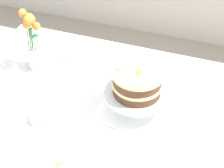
{
  "coord_description": "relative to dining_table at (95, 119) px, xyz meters",
  "views": [
    {
      "loc": [
        0.47,
        -1.11,
        1.84
      ],
      "look_at": [
        0.07,
        0.0,
        0.86
      ],
      "focal_mm": 55.96,
      "sensor_mm": 36.0,
      "label": 1
    }
  ],
  "objects": [
    {
      "name": "loose_petal_0",
      "position": [
        -0.28,
        0.26,
        0.09
      ],
      "size": [
        0.05,
        0.04,
        0.0
      ],
      "primitive_type": "ellipsoid",
      "rotation": [
        0.0,
        0.0,
        3.54
      ],
      "color": "#E56B51",
      "rests_on": "dining_table"
    },
    {
      "name": "cake_stand",
      "position": [
        0.19,
        0.04,
        0.18
      ],
      "size": [
        0.29,
        0.29,
        0.1
      ],
      "color": "silver",
      "rests_on": "linen_napkin"
    },
    {
      "name": "linen_napkin",
      "position": [
        0.19,
        0.04,
        0.09
      ],
      "size": [
        0.37,
        0.37,
        0.0
      ],
      "primitive_type": "cube",
      "rotation": [
        0.0,
        0.0,
        -0.16
      ],
      "color": "white",
      "rests_on": "dining_table"
    },
    {
      "name": "flower_vase",
      "position": [
        -0.4,
        0.17,
        0.25
      ],
      "size": [
        0.1,
        0.11,
        0.34
      ],
      "color": "silver",
      "rests_on": "dining_table"
    },
    {
      "name": "dining_table",
      "position": [
        0.0,
        0.0,
        0.0
      ],
      "size": [
        1.4,
        1.0,
        0.74
      ],
      "color": "white",
      "rests_on": "ground"
    },
    {
      "name": "loose_petal_1",
      "position": [
        0.18,
        0.29,
        0.09
      ],
      "size": [
        0.04,
        0.04,
        0.0
      ],
      "primitive_type": "ellipsoid",
      "rotation": [
        0.0,
        0.0,
        5.19
      ],
      "color": "#E56B51",
      "rests_on": "dining_table"
    },
    {
      "name": "layer_cake",
      "position": [
        0.19,
        0.04,
        0.25
      ],
      "size": [
        0.22,
        0.22,
        0.12
      ],
      "color": "brown",
      "rests_on": "cake_stand"
    },
    {
      "name": "loose_petal_2",
      "position": [
        -0.0,
        -0.36,
        0.1
      ],
      "size": [
        0.04,
        0.04,
        0.01
      ],
      "primitive_type": "ellipsoid",
      "rotation": [
        0.0,
        0.0,
        3.86
      ],
      "color": "yellow",
      "rests_on": "dining_table"
    },
    {
      "name": "teacup",
      "position": [
        -0.19,
        -0.19,
        0.11
      ],
      "size": [
        0.13,
        0.13,
        0.05
      ],
      "color": "white",
      "rests_on": "dining_table"
    }
  ]
}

